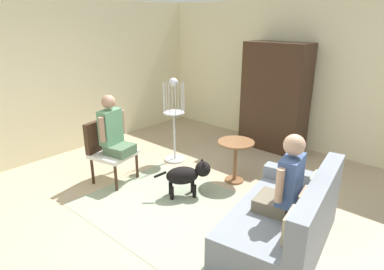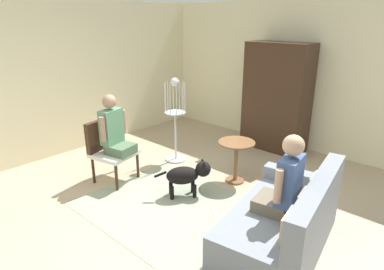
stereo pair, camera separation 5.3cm
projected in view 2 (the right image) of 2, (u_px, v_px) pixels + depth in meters
The scene contains 12 objects.
ground_plane at pixel (176, 215), 4.26m from camera, with size 7.95×7.95×0.00m, color tan.
back_wall at pixel (302, 77), 6.15m from camera, with size 6.66×0.12×2.73m, color beige.
left_wall at pixel (65, 78), 5.97m from camera, with size 0.12×7.23×2.73m, color beige.
area_rug at pixel (184, 214), 4.28m from camera, with size 2.78×1.83×0.01m, color gray.
couch at pixel (285, 222), 3.57m from camera, with size 1.16×1.79×0.90m.
armchair at pixel (108, 145), 5.06m from camera, with size 0.67×0.69×0.95m.
person_on_couch at pixel (285, 182), 3.41m from camera, with size 0.48×0.53×0.88m.
person_on_armchair at pixel (114, 130), 4.89m from camera, with size 0.49×0.50×0.88m.
round_end_table at pixel (236, 154), 5.00m from camera, with size 0.55×0.55×0.65m.
dog at pixel (188, 174), 4.63m from camera, with size 0.55×0.66×0.53m.
bird_cage_stand at pixel (175, 123), 5.69m from camera, with size 0.36×0.36×1.47m.
armoire_cabinet at pixel (277, 97), 6.16m from camera, with size 1.17×0.56×2.00m, color #382316.
Camera 2 is at (2.62, -2.57, 2.40)m, focal length 30.95 mm.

